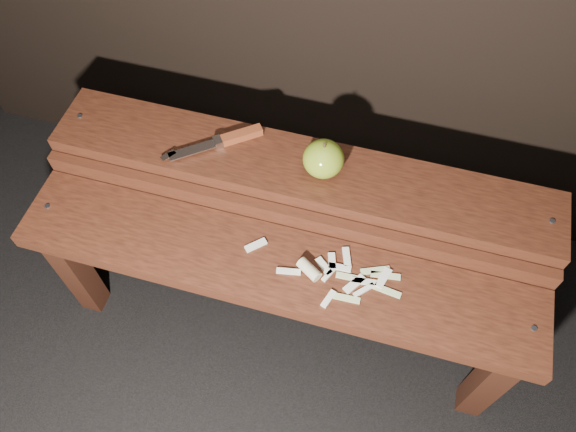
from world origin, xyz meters
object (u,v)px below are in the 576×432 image
(knife, at_px, (229,139))
(bench_front_tier, at_px, (274,281))
(bench_rear_tier, at_px, (300,189))
(apple, at_px, (323,159))

(knife, bearing_deg, bench_front_tier, -54.35)
(bench_front_tier, height_order, bench_rear_tier, bench_rear_tier)
(apple, xyz_separation_m, knife, (-0.23, 0.02, -0.03))
(bench_front_tier, bearing_deg, apple, 77.57)
(bench_front_tier, xyz_separation_m, knife, (-0.18, 0.25, 0.16))
(bench_front_tier, bearing_deg, knife, 125.65)
(apple, relative_size, knife, 0.47)
(bench_front_tier, bearing_deg, bench_rear_tier, 90.00)
(bench_rear_tier, distance_m, apple, 0.14)
(apple, bearing_deg, knife, 174.49)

